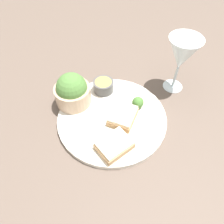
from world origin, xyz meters
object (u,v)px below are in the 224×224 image
Objects in this scene: cheese_toast_near at (114,145)px; cheese_toast_far at (123,116)px; wine_glass at (182,55)px; sauce_ramekin at (103,86)px; salad_bowl at (72,91)px.

cheese_toast_near is 0.09m from cheese_toast_far.
sauce_ramekin is at bearing -67.74° from wine_glass.
sauce_ramekin is at bearing 132.56° from salad_bowl.
cheese_toast_far is (0.03, 0.15, -0.03)m from salad_bowl.
sauce_ramekin is 0.12m from cheese_toast_far.
cheese_toast_far is (-0.09, 0.00, 0.00)m from cheese_toast_near.
wine_glass reaches higher than cheese_toast_near.
sauce_ramekin reaches higher than cheese_toast_far.
sauce_ramekin is 0.58× the size of cheese_toast_near.
salad_bowl is 0.32m from wine_glass.
cheese_toast_near is at bearing -24.65° from wine_glass.
salad_bowl reaches higher than cheese_toast_near.
salad_bowl is at bearing -99.81° from cheese_toast_far.
cheese_toast_near is at bearing 51.45° from salad_bowl.
cheese_toast_near is at bearing -0.06° from cheese_toast_far.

